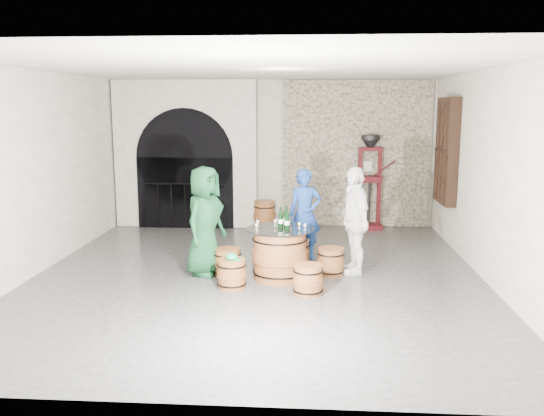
# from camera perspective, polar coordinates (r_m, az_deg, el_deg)

# --- Properties ---
(ground) EXTENTS (8.00, 8.00, 0.00)m
(ground) POSITION_cam_1_polar(r_m,az_deg,el_deg) (9.15, -1.46, -6.71)
(ground) COLOR #2F2F32
(ground) RESTS_ON ground
(wall_back) EXTENTS (8.00, 0.00, 8.00)m
(wall_back) POSITION_cam_1_polar(r_m,az_deg,el_deg) (12.79, 0.19, 5.42)
(wall_back) COLOR silver
(wall_back) RESTS_ON ground
(wall_front) EXTENTS (8.00, 0.00, 8.00)m
(wall_front) POSITION_cam_1_polar(r_m,az_deg,el_deg) (4.90, -5.94, -2.30)
(wall_front) COLOR silver
(wall_front) RESTS_ON ground
(wall_left) EXTENTS (0.00, 8.00, 8.00)m
(wall_left) POSITION_cam_1_polar(r_m,az_deg,el_deg) (9.79, -22.39, 3.21)
(wall_left) COLOR silver
(wall_left) RESTS_ON ground
(wall_right) EXTENTS (0.00, 8.00, 8.00)m
(wall_right) POSITION_cam_1_polar(r_m,az_deg,el_deg) (9.18, 20.84, 2.89)
(wall_right) COLOR silver
(wall_right) RESTS_ON ground
(ceiling) EXTENTS (8.00, 8.00, 0.00)m
(ceiling) POSITION_cam_1_polar(r_m,az_deg,el_deg) (8.77, -1.56, 13.72)
(ceiling) COLOR beige
(ceiling) RESTS_ON wall_back
(stone_facing_panel) EXTENTS (3.20, 0.12, 3.18)m
(stone_facing_panel) POSITION_cam_1_polar(r_m,az_deg,el_deg) (12.74, 8.32, 5.30)
(stone_facing_panel) COLOR #B2A88D
(stone_facing_panel) RESTS_ON ground
(arched_opening) EXTENTS (3.10, 0.60, 3.19)m
(arched_opening) POSITION_cam_1_polar(r_m,az_deg,el_deg) (12.80, -8.44, 5.24)
(arched_opening) COLOR silver
(arched_opening) RESTS_ON ground
(shuttered_window) EXTENTS (0.23, 1.10, 2.00)m
(shuttered_window) POSITION_cam_1_polar(r_m,az_deg,el_deg) (11.44, 16.88, 5.44)
(shuttered_window) COLOR black
(shuttered_window) RESTS_ON wall_right
(barrel_table) EXTENTS (1.04, 1.04, 0.80)m
(barrel_table) POSITION_cam_1_polar(r_m,az_deg,el_deg) (8.88, 0.78, -4.58)
(barrel_table) COLOR brown
(barrel_table) RESTS_ON ground
(barrel_stool_left) EXTENTS (0.44, 0.44, 0.43)m
(barrel_stool_left) POSITION_cam_1_polar(r_m,az_deg,el_deg) (9.13, -4.41, -5.37)
(barrel_stool_left) COLOR brown
(barrel_stool_left) RESTS_ON ground
(barrel_stool_far) EXTENTS (0.44, 0.44, 0.43)m
(barrel_stool_far) POSITION_cam_1_polar(r_m,az_deg,el_deg) (9.70, 2.49, -4.43)
(barrel_stool_far) COLOR brown
(barrel_stool_far) RESTS_ON ground
(barrel_stool_right) EXTENTS (0.44, 0.44, 0.43)m
(barrel_stool_right) POSITION_cam_1_polar(r_m,az_deg,el_deg) (9.19, 5.84, -5.29)
(barrel_stool_right) COLOR brown
(barrel_stool_right) RESTS_ON ground
(barrel_stool_near_right) EXTENTS (0.44, 0.44, 0.43)m
(barrel_stool_near_right) POSITION_cam_1_polar(r_m,az_deg,el_deg) (8.23, 3.60, -7.10)
(barrel_stool_near_right) COLOR brown
(barrel_stool_near_right) RESTS_ON ground
(barrel_stool_near_left) EXTENTS (0.44, 0.44, 0.43)m
(barrel_stool_near_left) POSITION_cam_1_polar(r_m,az_deg,el_deg) (8.52, -4.01, -6.50)
(barrel_stool_near_left) COLOR brown
(barrel_stool_near_left) RESTS_ON ground
(green_cap) EXTENTS (0.23, 0.18, 0.10)m
(green_cap) POSITION_cam_1_polar(r_m,az_deg,el_deg) (8.45, -4.01, -4.84)
(green_cap) COLOR #0D9957
(green_cap) RESTS_ON barrel_stool_near_left
(person_green) EXTENTS (0.84, 0.99, 1.73)m
(person_green) POSITION_cam_1_polar(r_m,az_deg,el_deg) (9.09, -6.66, -1.28)
(person_green) COLOR #113F22
(person_green) RESTS_ON ground
(person_blue) EXTENTS (0.62, 0.45, 1.58)m
(person_blue) POSITION_cam_1_polar(r_m,az_deg,el_deg) (9.96, 3.28, -0.64)
(person_blue) COLOR navy
(person_blue) RESTS_ON ground
(person_white) EXTENTS (0.66, 1.08, 1.71)m
(person_white) POSITION_cam_1_polar(r_m,az_deg,el_deg) (9.18, 8.16, -1.23)
(person_white) COLOR white
(person_white) RESTS_ON ground
(wine_bottle_left) EXTENTS (0.08, 0.08, 0.32)m
(wine_bottle_left) POSITION_cam_1_polar(r_m,az_deg,el_deg) (8.82, 0.86, -1.13)
(wine_bottle_left) COLOR black
(wine_bottle_left) RESTS_ON barrel_table
(wine_bottle_center) EXTENTS (0.08, 0.08, 0.32)m
(wine_bottle_center) POSITION_cam_1_polar(r_m,az_deg,el_deg) (8.71, 1.49, -1.28)
(wine_bottle_center) COLOR black
(wine_bottle_center) RESTS_ON barrel_table
(wine_bottle_right) EXTENTS (0.08, 0.08, 0.32)m
(wine_bottle_right) POSITION_cam_1_polar(r_m,az_deg,el_deg) (8.95, 1.42, -0.96)
(wine_bottle_right) COLOR black
(wine_bottle_right) RESTS_ON barrel_table
(tasting_glass_a) EXTENTS (0.05, 0.05, 0.10)m
(tasting_glass_a) POSITION_cam_1_polar(r_m,az_deg,el_deg) (8.72, -1.54, -1.82)
(tasting_glass_a) COLOR #C36625
(tasting_glass_a) RESTS_ON barrel_table
(tasting_glass_b) EXTENTS (0.05, 0.05, 0.10)m
(tasting_glass_b) POSITION_cam_1_polar(r_m,az_deg,el_deg) (8.79, 2.72, -1.73)
(tasting_glass_b) COLOR #C36625
(tasting_glass_b) RESTS_ON barrel_table
(tasting_glass_c) EXTENTS (0.05, 0.05, 0.10)m
(tasting_glass_c) POSITION_cam_1_polar(r_m,az_deg,el_deg) (8.99, 0.32, -1.45)
(tasting_glass_c) COLOR #C36625
(tasting_glass_c) RESTS_ON barrel_table
(tasting_glass_d) EXTENTS (0.05, 0.05, 0.10)m
(tasting_glass_d) POSITION_cam_1_polar(r_m,az_deg,el_deg) (9.05, 1.52, -1.37)
(tasting_glass_d) COLOR #C36625
(tasting_glass_d) RESTS_ON barrel_table
(tasting_glass_e) EXTENTS (0.05, 0.05, 0.10)m
(tasting_glass_e) POSITION_cam_1_polar(r_m,az_deg,el_deg) (8.69, 3.29, -1.87)
(tasting_glass_e) COLOR #C36625
(tasting_glass_e) RESTS_ON barrel_table
(tasting_glass_f) EXTENTS (0.05, 0.05, 0.10)m
(tasting_glass_f) POSITION_cam_1_polar(r_m,az_deg,el_deg) (8.93, -1.43, -1.53)
(tasting_glass_f) COLOR #C36625
(tasting_glass_f) RESTS_ON barrel_table
(side_barrel) EXTENTS (0.48, 0.48, 0.64)m
(side_barrel) POSITION_cam_1_polar(r_m,az_deg,el_deg) (12.34, -0.75, -0.77)
(side_barrel) COLOR brown
(side_barrel) RESTS_ON ground
(corking_press) EXTENTS (0.85, 0.51, 2.03)m
(corking_press) POSITION_cam_1_polar(r_m,az_deg,el_deg) (12.52, 9.64, 3.25)
(corking_press) COLOR #470B13
(corking_press) RESTS_ON ground
(control_box) EXTENTS (0.18, 0.10, 0.22)m
(control_box) POSITION_cam_1_polar(r_m,az_deg,el_deg) (12.70, 9.44, 4.12)
(control_box) COLOR silver
(control_box) RESTS_ON wall_back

